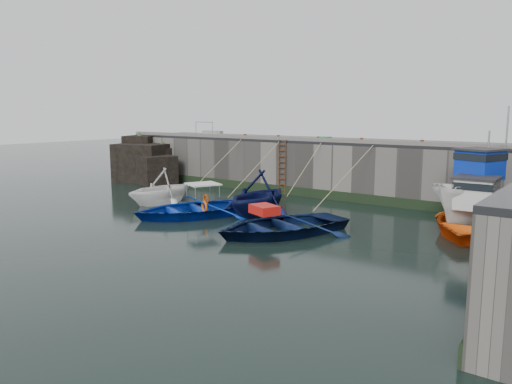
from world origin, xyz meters
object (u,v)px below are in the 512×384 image
Objects in this scene: bollard_a at (245,136)px; ladder at (282,167)px; boat_near_white at (161,203)px; bollard_c at (318,139)px; boat_near_navy at (281,233)px; boat_far_white at (485,202)px; boat_far_orange at (477,221)px; bollard_b at (278,137)px; boat_near_blacktrim at (258,214)px; bollard_e at (422,143)px; bollard_d at (362,140)px; boat_near_blue at (194,216)px; fish_crate at (325,139)px.

ladder is at bearing -6.38° from bollard_a.
boat_near_white is 9.35m from bollard_c.
bollard_a is (0.50, 6.64, 3.30)m from boat_near_white.
bollard_c reaches higher than boat_near_navy.
boat_far_white is at bearing -8.24° from bollard_a.
boat_near_navy is 9.52m from bollard_c.
boat_far_orange is at bearing -19.80° from bollard_c.
boat_far_white reaches higher than bollard_b.
bollard_e is at bearing 39.98° from boat_near_blacktrim.
bollard_c is at bearing 51.56° from boat_near_white.
bollard_a is (-14.48, 2.10, 2.28)m from boat_far_white.
boat_far_orange is (9.19, 2.51, 0.44)m from boat_near_blacktrim.
bollard_b reaches higher than boat_near_navy.
bollard_d is at bearing 40.87° from boat_near_white.
bollard_b is at bearing 180.00° from bollard_e.
bollard_e is at bearing 0.00° from bollard_b.
boat_near_navy is at bearing 20.11° from boat_near_blue.
bollard_d is at bearing 4.00° from ladder.
boat_near_navy is at bearing -65.89° from fish_crate.
bollard_d is at bearing 116.46° from boat_near_navy.
bollard_c is at bearing 180.00° from bollard_e.
fish_crate is 0.40m from bollard_c.
boat_near_blacktrim is 16.29× the size of bollard_a.
bollard_c reaches higher than boat_near_white.
ladder is at bearing -168.74° from boat_far_white.
boat_far_orange reaches higher than ladder.
bollard_b is at bearing 180.00° from bollard_d.
bollard_a reaches higher than boat_near_navy.
bollard_a is at bearing 173.62° from ladder.
boat_near_blue is at bearing -101.13° from fish_crate.
bollard_b is at bearing -172.94° from fish_crate.
boat_far_white is 23.59× the size of bollard_a.
boat_near_navy is (5.33, -8.02, -1.59)m from ladder.
bollard_c is (2.20, 0.34, 1.71)m from ladder.
bollard_d is (-0.53, 8.36, 3.30)m from boat_near_navy.
boat_near_navy is 10.71m from bollard_b.
fish_crate is 2.08× the size of bollard_c.
boat_near_white is 14.75× the size of bollard_e.
fish_crate is (-2.73, 8.41, 3.30)m from boat_near_navy.
boat_near_navy is 12.25m from bollard_a.
fish_crate is at bearing 0.92° from bollard_b.
bollard_c is 1.00× the size of bollard_e.
bollard_d is 3.20m from bollard_e.
boat_far_orange is 24.32× the size of bollard_a.
boat_near_blacktrim is 7.29m from bollard_b.
bollard_c is (-9.28, 2.10, 2.28)m from boat_far_white.
boat_near_white is at bearing -119.04° from ladder.
boat_near_white is 13.68m from bollard_e.
boat_near_blacktrim is 3.92m from boat_near_navy.
boat_near_navy is 0.83× the size of boat_far_orange.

